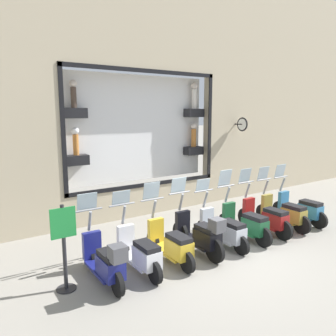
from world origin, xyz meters
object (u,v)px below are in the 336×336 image
Objects in this scene: scooter_teal_0 at (302,209)px; scooter_silver_4 at (224,230)px; scooter_olive_1 at (285,213)px; scooter_white_7 at (140,253)px; scooter_green_3 at (246,223)px; scooter_yellow_6 at (171,244)px; shop_sign_post at (64,245)px; scooter_red_2 at (267,218)px; scooter_black_5 at (201,234)px; scooter_navy_8 at (106,261)px.

scooter_silver_4 is at bearing 90.12° from scooter_teal_0.
scooter_white_7 is at bearing 90.11° from scooter_olive_1.
scooter_white_7 is at bearing 90.17° from scooter_green_3.
shop_sign_post is at bearing 86.22° from scooter_yellow_6.
scooter_teal_0 reaches higher than scooter_white_7.
scooter_red_2 is 0.77m from scooter_green_3.
scooter_red_2 is 1.00× the size of scooter_black_5.
shop_sign_post is at bearing 72.96° from scooter_navy_8.
scooter_yellow_6 is (0.05, 0.77, -0.07)m from scooter_black_5.
scooter_red_2 is 1.01× the size of scooter_white_7.
scooter_teal_0 is 1.12× the size of shop_sign_post.
scooter_green_3 is 1.12× the size of shop_sign_post.
scooter_green_3 is 3.07m from scooter_white_7.
scooter_navy_8 is at bearing 92.44° from scooter_yellow_6.
scooter_navy_8 is (-0.07, 3.84, 0.03)m from scooter_green_3.
scooter_white_7 is (-0.01, 3.07, -0.02)m from scooter_green_3.
scooter_green_3 reaches higher than scooter_teal_0.
scooter_black_5 reaches higher than scooter_yellow_6.
scooter_olive_1 is 5.37m from scooter_navy_8.
scooter_green_3 is at bearing -89.86° from scooter_yellow_6.
scooter_green_3 is at bearing -87.95° from scooter_black_5.
scooter_olive_1 is at bearing -90.10° from scooter_red_2.
scooter_black_5 is at bearing 91.02° from scooter_olive_1.
scooter_teal_0 is 1.01× the size of scooter_silver_4.
scooter_green_3 is 2.30m from scooter_yellow_6.
scooter_green_3 is 1.01× the size of scooter_silver_4.
scooter_teal_0 is at bearing -91.20° from shop_sign_post.
scooter_red_2 reaches higher than scooter_navy_8.
scooter_navy_8 is at bearing 90.64° from scooter_teal_0.
scooter_white_7 is at bearing 90.07° from scooter_teal_0.
scooter_white_7 is at bearing 90.15° from scooter_red_2.
scooter_red_2 is at bearing -89.85° from scooter_white_7.
scooter_teal_0 reaches higher than shop_sign_post.
scooter_silver_4 is 0.99× the size of scooter_black_5.
scooter_teal_0 is at bearing -90.05° from scooter_green_3.
scooter_black_5 is at bearing 91.39° from scooter_red_2.
scooter_yellow_6 is at bearing -93.78° from shop_sign_post.
scooter_silver_4 is at bearing -90.11° from scooter_yellow_6.
scooter_navy_8 reaches higher than scooter_white_7.
scooter_silver_4 is 1.00× the size of scooter_navy_8.
scooter_yellow_6 is 1.54m from scooter_navy_8.
scooter_black_5 is at bearing 93.45° from scooter_silver_4.
scooter_navy_8 is at bearing 90.89° from scooter_red_2.
scooter_teal_0 is at bearing -89.88° from scooter_silver_4.
scooter_silver_4 is at bearing -88.84° from scooter_navy_8.
scooter_navy_8 is at bearing 94.63° from scooter_white_7.
scooter_silver_4 is (-0.01, 2.30, -0.02)m from scooter_olive_1.
scooter_olive_1 is 1.00× the size of scooter_black_5.
scooter_white_7 is 1.11× the size of shop_sign_post.
scooter_green_3 reaches higher than scooter_red_2.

